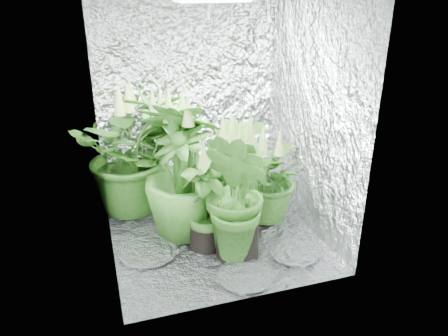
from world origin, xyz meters
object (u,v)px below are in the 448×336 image
object	(u,v)px
plant_d	(183,171)
plant_g	(238,197)
plant_e	(265,178)
plant_c	(226,180)
plant_b	(162,152)
plant_a	(132,151)
circulation_fan	(272,197)
plant_f	(206,197)

from	to	relation	value
plant_d	plant_g	world-z (taller)	plant_d
plant_d	plant_e	world-z (taller)	plant_d
plant_c	plant_d	size ratio (longest dim) A/B	0.81
plant_b	plant_a	bearing A→B (deg)	-175.18
plant_a	circulation_fan	bearing A→B (deg)	-19.61
plant_a	plant_e	xyz separation A→B (m)	(1.01, -0.52, -0.17)
plant_d	plant_g	distance (m)	0.52
plant_a	plant_f	bearing A→B (deg)	-59.03
plant_g	plant_b	bearing A→B (deg)	111.21
plant_d	plant_e	size ratio (longest dim) A/B	1.42
plant_a	plant_f	xyz separation A→B (m)	(0.45, -0.74, -0.14)
plant_a	plant_b	xyz separation A→B (m)	(0.26, 0.02, -0.05)
plant_a	plant_f	world-z (taller)	plant_a
plant_c	plant_e	bearing A→B (deg)	2.47
plant_a	plant_e	size ratio (longest dim) A/B	1.40
plant_c	circulation_fan	distance (m)	0.57
plant_c	plant_g	world-z (taller)	plant_g
plant_f	plant_g	bearing A→B (deg)	-45.39
plant_b	plant_g	size ratio (longest dim) A/B	1.03
plant_g	plant_c	bearing A→B (deg)	84.37
plant_a	circulation_fan	distance (m)	1.28
plant_f	plant_c	bearing A→B (deg)	43.06
plant_a	plant_e	world-z (taller)	plant_a
plant_c	circulation_fan	xyz separation A→B (m)	(0.47, 0.13, -0.29)
plant_b	plant_d	bearing A→B (deg)	-83.53
plant_d	plant_f	distance (m)	0.29
plant_c	plant_f	size ratio (longest dim) A/B	1.04
plant_f	circulation_fan	distance (m)	0.82
plant_c	plant_b	bearing A→B (deg)	126.32
plant_d	plant_c	bearing A→B (deg)	-1.98
plant_d	plant_f	bearing A→B (deg)	-60.89
plant_b	plant_f	world-z (taller)	plant_b
plant_a	plant_c	distance (m)	0.87
plant_a	plant_g	world-z (taller)	plant_a
plant_f	circulation_fan	world-z (taller)	plant_f
plant_a	plant_f	size ratio (longest dim) A/B	1.28
plant_c	plant_e	world-z (taller)	plant_c
plant_f	plant_g	world-z (taller)	plant_g
plant_c	plant_d	xyz separation A→B (m)	(-0.35, 0.01, 0.12)
plant_d	circulation_fan	bearing A→B (deg)	8.10
plant_b	plant_e	world-z (taller)	plant_b
plant_d	circulation_fan	size ratio (longest dim) A/B	3.34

